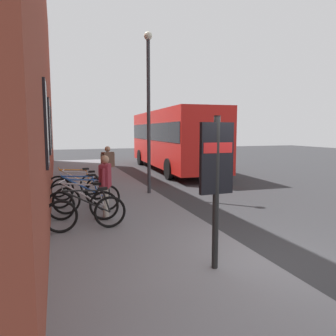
{
  "coord_description": "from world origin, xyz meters",
  "views": [
    {
      "loc": [
        -4.41,
        3.32,
        2.3
      ],
      "look_at": [
        3.33,
        0.61,
        1.33
      ],
      "focal_mm": 34.25,
      "sensor_mm": 36.0,
      "label": 1
    }
  ],
  "objects": [
    {
      "name": "street_lamp",
      "position": [
        6.19,
        0.3,
        3.32
      ],
      "size": [
        0.28,
        0.28,
        5.42
      ],
      "color": "#333338",
      "rests_on": "sidewalk_pavement"
    },
    {
      "name": "city_bus",
      "position": [
        12.87,
        -3.0,
        1.92
      ],
      "size": [
        10.61,
        3.06,
        3.35
      ],
      "color": "red",
      "rests_on": "ground"
    },
    {
      "name": "bicycle_end_of_row",
      "position": [
        4.16,
        2.58,
        0.51
      ],
      "size": [
        0.48,
        1.77,
        0.97
      ],
      "color": "black",
      "rests_on": "sidewalk_pavement"
    },
    {
      "name": "bicycle_beside_lamp",
      "position": [
        3.44,
        2.76,
        0.51
      ],
      "size": [
        0.68,
        1.7,
        0.97
      ],
      "color": "black",
      "rests_on": "sidewalk_pavement"
    },
    {
      "name": "pedestrian_by_facade",
      "position": [
        7.83,
        1.47,
        1.08
      ],
      "size": [
        0.38,
        0.56,
        1.58
      ],
      "color": "brown",
      "rests_on": "sidewalk_pavement"
    },
    {
      "name": "bicycle_nearest_sign",
      "position": [
        2.61,
        2.75,
        0.51
      ],
      "size": [
        0.48,
        1.77,
        0.97
      ],
      "color": "black",
      "rests_on": "sidewalk_pavement"
    },
    {
      "name": "sidewalk_pavement",
      "position": [
        8.0,
        1.75,
        0.06
      ],
      "size": [
        24.0,
        3.5,
        0.12
      ],
      "primitive_type": "cube",
      "color": "slate",
      "rests_on": "ground"
    },
    {
      "name": "bicycle_leaning_wall",
      "position": [
        5.77,
        2.66,
        0.51
      ],
      "size": [
        0.48,
        1.76,
        0.97
      ],
      "color": "black",
      "rests_on": "sidewalk_pavement"
    },
    {
      "name": "ground",
      "position": [
        6.0,
        -1.0,
        0.0
      ],
      "size": [
        60.0,
        60.0,
        0.0
      ],
      "primitive_type": "plane",
      "color": "#2D2D30"
    },
    {
      "name": "transit_info_sign",
      "position": [
        -0.05,
        1.0,
        1.72
      ],
      "size": [
        0.11,
        0.55,
        2.4
      ],
      "color": "black",
      "rests_on": "sidewalk_pavement"
    },
    {
      "name": "bicycle_far_end",
      "position": [
        6.49,
        2.77,
        0.51
      ],
      "size": [
        0.48,
        1.77,
        0.97
      ],
      "color": "black",
      "rests_on": "sidewalk_pavement"
    },
    {
      "name": "pedestrian_crossing_street",
      "position": [
        3.5,
        2.19,
        1.08
      ],
      "size": [
        0.57,
        0.37,
        1.57
      ],
      "color": "#B2A599",
      "rests_on": "sidewalk_pavement"
    },
    {
      "name": "station_facade",
      "position": [
        8.99,
        3.8,
        4.74
      ],
      "size": [
        22.0,
        0.65,
        9.49
      ],
      "color": "brown",
      "rests_on": "ground"
    },
    {
      "name": "bicycle_by_door",
      "position": [
        4.9,
        2.74,
        0.51
      ],
      "size": [
        0.48,
        1.77,
        0.97
      ],
      "color": "black",
      "rests_on": "sidewalk_pavement"
    }
  ]
}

